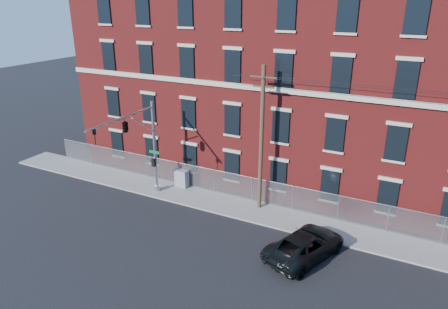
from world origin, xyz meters
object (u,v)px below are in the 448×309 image
traffic_signal_mast (133,134)px  utility_pole_near (261,137)px  pickup_truck (305,245)px  utility_cabinet (182,178)px

traffic_signal_mast → utility_pole_near: 8.70m
utility_pole_near → pickup_truck: 7.66m
pickup_truck → traffic_signal_mast: bearing=17.0°
utility_pole_near → utility_cabinet: bearing=176.6°
traffic_signal_mast → pickup_truck: 13.39m
traffic_signal_mast → pickup_truck: bearing=-3.2°
traffic_signal_mast → pickup_truck: size_ratio=1.29×
traffic_signal_mast → pickup_truck: traffic_signal_mast is taller
utility_pole_near → traffic_signal_mast: bearing=-156.9°
pickup_truck → utility_pole_near: bearing=-22.0°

